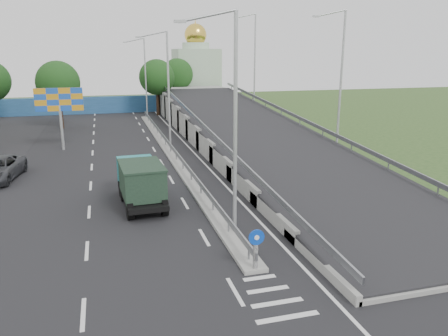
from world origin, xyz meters
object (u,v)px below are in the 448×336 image
object	(u,v)px
sign_bollard	(256,249)
church	(196,72)
lamp_post_near	(231,114)
dump_truck	(140,181)
lamp_post_mid	(166,84)
lamp_post_far	(144,73)
billboard	(59,103)

from	to	relation	value
sign_bollard	church	world-z (taller)	church
lamp_post_near	dump_truck	distance (m)	8.03
sign_bollard	lamp_post_mid	size ratio (longest dim) A/B	0.17
lamp_post_far	billboard	world-z (taller)	lamp_post_far
dump_truck	lamp_post_near	bearing A→B (deg)	-59.44
lamp_post_near	lamp_post_mid	distance (m)	20.00
lamp_post_far	dump_truck	size ratio (longest dim) A/B	1.71
lamp_post_mid	billboard	bearing A→B (deg)	167.62
sign_bollard	lamp_post_near	bearing A→B (deg)	88.36
sign_bollard	billboard	distance (m)	27.53
lamp_post_near	dump_truck	world-z (taller)	lamp_post_near
lamp_post_mid	dump_truck	world-z (taller)	lamp_post_mid
sign_bollard	church	distance (m)	58.84
lamp_post_mid	billboard	size ratio (longest dim) A/B	1.83
billboard	lamp_post_mid	bearing A→B (deg)	-12.38
sign_bollard	dump_truck	xyz separation A→B (m)	(-3.61, 9.42, 0.38)
sign_bollard	lamp_post_far	xyz separation A→B (m)	(0.11, 43.83, 4.77)
lamp_post_mid	church	world-z (taller)	church
church	billboard	world-z (taller)	church
billboard	dump_truck	distance (m)	17.49
church	billboard	xyz separation A→B (m)	(-19.00, -32.00, -1.12)
lamp_post_mid	lamp_post_near	bearing A→B (deg)	-90.00
lamp_post_near	lamp_post_mid	world-z (taller)	same
lamp_post_near	church	distance (m)	54.90
dump_truck	sign_bollard	bearing A→B (deg)	-72.10
lamp_post_near	lamp_post_mid	size ratio (longest dim) A/B	1.00
lamp_post_mid	lamp_post_far	xyz separation A→B (m)	(0.00, 20.00, 0.00)
lamp_post_far	billboard	bearing A→B (deg)	-116.84
sign_bollard	dump_truck	distance (m)	10.10
lamp_post_near	church	world-z (taller)	church
lamp_post_far	church	bearing A→B (deg)	54.76
church	lamp_post_near	bearing A→B (deg)	-100.38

